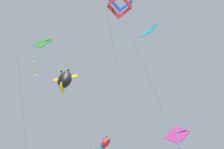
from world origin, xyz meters
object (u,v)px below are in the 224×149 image
(kite_diamond_upper_right, at_px, (177,135))
(kite_diamond_near_right, at_px, (42,45))
(kite_fish_near_left, at_px, (65,80))
(kite_fish_highest, at_px, (105,143))
(kite_box_mid_left, at_px, (120,3))
(kite_diamond_far_centre, at_px, (149,31))

(kite_diamond_upper_right, xyz_separation_m, kite_diamond_near_right, (-10.31, -5.42, 1.78))
(kite_fish_near_left, bearing_deg, kite_diamond_near_right, 56.66)
(kite_diamond_upper_right, relative_size, kite_fish_highest, 0.72)
(kite_box_mid_left, xyz_separation_m, kite_fish_near_left, (-3.36, 2.23, -7.05))
(kite_fish_near_left, relative_size, kite_diamond_near_right, 0.25)
(kite_diamond_upper_right, bearing_deg, kite_diamond_far_centre, 85.81)
(kite_box_mid_left, height_order, kite_fish_near_left, kite_box_mid_left)
(kite_box_mid_left, bearing_deg, kite_diamond_upper_right, -78.03)
(kite_diamond_upper_right, bearing_deg, kite_fish_near_left, 49.70)
(kite_box_mid_left, relative_size, kite_diamond_near_right, 0.88)
(kite_diamond_upper_right, height_order, kite_diamond_near_right, kite_diamond_near_right)
(kite_diamond_far_centre, relative_size, kite_diamond_near_right, 0.92)
(kite_diamond_near_right, bearing_deg, kite_fish_near_left, -127.20)
(kite_diamond_upper_right, relative_size, kite_diamond_near_right, 0.43)
(kite_diamond_upper_right, height_order, kite_diamond_far_centre, kite_diamond_far_centre)
(kite_diamond_near_right, bearing_deg, kite_diamond_upper_right, -133.84)
(kite_box_mid_left, xyz_separation_m, kite_diamond_far_centre, (2.25, 0.84, -2.18))
(kite_box_mid_left, relative_size, kite_diamond_far_centre, 0.95)
(kite_box_mid_left, distance_m, kite_diamond_near_right, 7.38)
(kite_diamond_far_centre, bearing_deg, kite_box_mid_left, 50.53)
(kite_fish_near_left, bearing_deg, kite_fish_highest, -89.88)
(kite_diamond_far_centre, xyz_separation_m, kite_diamond_near_right, (-7.37, 0.19, -3.03))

